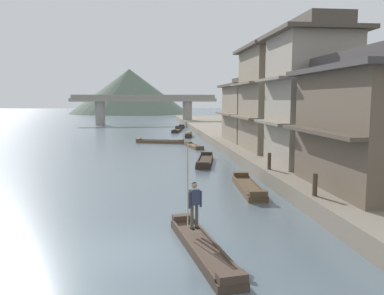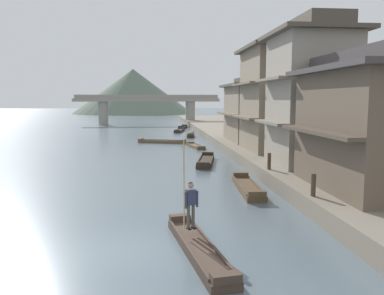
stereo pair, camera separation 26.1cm
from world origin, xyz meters
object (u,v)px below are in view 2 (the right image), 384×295
boat_moored_second (191,135)px  house_waterfront_tall (273,95)px  stone_bridge (147,105)px  boat_moored_third (162,142)px  boat_foreground_poled (198,248)px  boat_moored_nearest (206,161)px  boatman_person (190,200)px  mooring_post_dock_near (313,185)px  house_waterfront_second (310,94)px  boat_moored_far (195,146)px  boat_midriver_upstream (248,188)px  house_waterfront_nearest (369,122)px  boat_upstream_distant (183,127)px  mooring_post_dock_mid (269,161)px  boat_midriver_drifting (179,131)px  house_waterfront_narrow (259,110)px

boat_moored_second → house_waterfront_tall: size_ratio=0.45×
stone_bridge → boat_moored_third: bearing=-86.4°
boat_foreground_poled → boat_moored_nearest: boat_moored_nearest is taller
boat_moored_nearest → boat_moored_second: size_ratio=1.46×
boatman_person → house_waterfront_tall: 20.04m
boat_moored_third → mooring_post_dock_near: mooring_post_dock_near is taller
house_waterfront_second → mooring_post_dock_near: house_waterfront_second is taller
boat_moored_third → stone_bridge: stone_bridge is taller
boat_foreground_poled → boat_moored_nearest: 17.69m
boat_moored_second → boat_moored_far: size_ratio=0.87×
boat_midriver_upstream → house_waterfront_nearest: house_waterfront_nearest is taller
mooring_post_dock_near → boat_upstream_distant: bearing=92.0°
mooring_post_dock_near → mooring_post_dock_mid: 6.37m
boat_moored_second → mooring_post_dock_near: bearing=-87.1°
boat_midriver_drifting → boat_moored_second: bearing=-83.5°
stone_bridge → boat_moored_far: bearing=-81.8°
house_waterfront_nearest → stone_bridge: (-10.61, 59.56, -0.06)m
house_waterfront_nearest → boat_midriver_upstream: bearing=142.6°
boat_midriver_drifting → house_waterfront_nearest: 42.79m
stone_bridge → boat_midriver_drifting: bearing=-74.0°
boat_moored_far → house_waterfront_nearest: (5.32, -22.84, 3.68)m
boat_moored_far → house_waterfront_nearest: house_waterfront_nearest is taller
boat_moored_second → stone_bridge: stone_bridge is taller
boat_moored_third → house_waterfront_tall: 16.49m
boat_moored_second → house_waterfront_second: house_waterfront_second is taller
mooring_post_dock_near → mooring_post_dock_mid: bearing=90.0°
mooring_post_dock_near → house_waterfront_nearest: bearing=20.6°
boat_midriver_drifting → mooring_post_dock_mid: mooring_post_dock_mid is taller
boat_upstream_distant → boat_moored_far: bearing=-91.5°
house_waterfront_second → mooring_post_dock_near: bearing=-110.3°
house_waterfront_second → stone_bridge: (-10.64, 52.70, -1.37)m
boat_moored_nearest → boatman_person: bearing=-99.3°
boatman_person → house_waterfront_second: house_waterfront_second is taller
boat_moored_third → mooring_post_dock_near: bearing=-78.7°
boatman_person → boat_midriver_drifting: boatman_person is taller
boatman_person → stone_bridge: bearing=92.1°
boat_midriver_drifting → mooring_post_dock_near: mooring_post_dock_near is taller
boat_midriver_drifting → house_waterfront_nearest: house_waterfront_nearest is taller
boat_foreground_poled → mooring_post_dock_near: size_ratio=5.96×
boat_upstream_distant → house_waterfront_tall: bearing=-82.5°
boat_upstream_distant → boat_midriver_upstream: bearing=-89.9°
mooring_post_dock_near → boat_midriver_drifting: bearing=93.6°
boat_foreground_poled → mooring_post_dock_mid: mooring_post_dock_mid is taller
boat_midriver_drifting → house_waterfront_narrow: 22.21m
house_waterfront_nearest → house_waterfront_second: house_waterfront_second is taller
boat_upstream_distant → house_waterfront_tall: (4.57, -34.91, 4.93)m
house_waterfront_narrow → boatman_person: bearing=-109.8°
boat_midriver_drifting → mooring_post_dock_mid: bearing=-85.8°
boat_foreground_poled → boat_midriver_upstream: boat_midriver_upstream is taller
boat_moored_second → house_waterfront_tall: 21.14m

